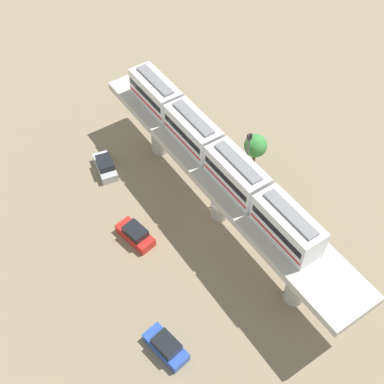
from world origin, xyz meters
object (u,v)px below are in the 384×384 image
(parked_car_red, at_px, (135,234))
(tree_near_viaduct, at_px, (256,146))
(parked_car_blue, at_px, (166,346))
(signal_post, at_px, (246,165))
(train, at_px, (214,151))
(parked_car_silver, at_px, (105,166))

(parked_car_red, distance_m, tree_near_viaduct, 16.45)
(parked_car_red, xyz_separation_m, tree_near_viaduct, (-16.24, -1.37, 2.24))
(parked_car_blue, xyz_separation_m, signal_post, (-15.82, -9.70, 4.51))
(train, xyz_separation_m, parked_car_red, (8.71, -0.97, -7.66))
(tree_near_viaduct, distance_m, signal_post, 5.74)
(parked_car_red, height_order, signal_post, signal_post)
(parked_car_blue, bearing_deg, parked_car_red, -117.26)
(parked_car_red, bearing_deg, parked_car_blue, 61.62)
(parked_car_blue, distance_m, tree_near_viaduct, 23.90)
(parked_car_silver, xyz_separation_m, parked_car_red, (1.90, 9.95, 0.00))
(train, bearing_deg, tree_near_viaduct, -162.76)
(train, relative_size, tree_near_viaduct, 6.38)
(tree_near_viaduct, bearing_deg, parked_car_silver, -30.92)
(parked_car_red, xyz_separation_m, parked_car_blue, (3.71, 11.61, 0.00))
(parked_car_blue, bearing_deg, train, -148.94)
(parked_car_blue, xyz_separation_m, tree_near_viaduct, (-19.95, -12.98, 2.24))
(parked_car_silver, relative_size, tree_near_viaduct, 1.04)
(train, distance_m, parked_car_blue, 18.06)
(parked_car_silver, bearing_deg, tree_near_viaduct, 160.98)
(parked_car_blue, relative_size, tree_near_viaduct, 1.03)
(parked_car_red, bearing_deg, train, 163.03)
(parked_car_red, bearing_deg, parked_car_silver, -111.47)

